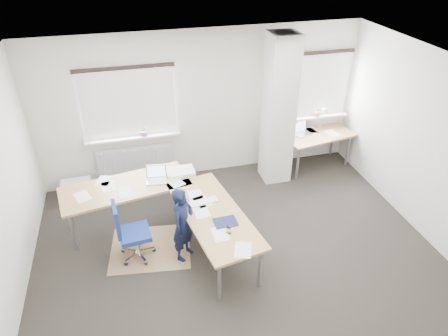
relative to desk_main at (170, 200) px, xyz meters
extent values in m
plane|color=black|center=(0.89, -0.74, -0.69)|extent=(6.00, 6.00, 0.00)
cube|color=beige|center=(0.89, 1.76, 0.71)|extent=(6.00, 0.04, 2.80)
cube|color=beige|center=(3.89, -0.74, 0.71)|extent=(0.04, 5.00, 2.80)
cube|color=white|center=(0.89, -0.74, 2.11)|extent=(6.00, 5.00, 0.04)
cube|color=beige|center=(2.19, 1.21, 0.70)|extent=(0.50, 0.50, 2.78)
cube|color=white|center=(-0.41, 1.73, 0.91)|extent=(1.60, 0.04, 1.20)
cube|color=white|center=(-0.41, 1.69, 0.91)|extent=(1.60, 0.02, 1.20)
cube|color=white|center=(-0.41, 1.66, 0.29)|extent=(1.70, 0.20, 0.04)
cube|color=white|center=(3.19, 1.73, 0.91)|extent=(1.20, 0.04, 1.20)
cube|color=white|center=(3.19, 1.69, 0.91)|extent=(1.20, 0.02, 1.20)
cube|color=white|center=(3.19, 1.66, 0.29)|extent=(1.30, 0.20, 0.04)
cube|color=white|center=(-0.41, 1.68, -0.24)|extent=(1.40, 0.10, 0.60)
cylinder|color=#7B418F|center=(-0.21, 1.64, 0.35)|extent=(0.12, 0.12, 0.08)
imported|color=#326D2B|center=(-0.21, 1.64, 0.39)|extent=(0.09, 0.06, 0.17)
cylinder|color=#9B5A3B|center=(3.19, 1.64, 0.35)|extent=(0.12, 0.12, 0.08)
imported|color=#326D2B|center=(3.19, 1.64, 0.39)|extent=(0.09, 0.07, 0.17)
cube|color=#987553|center=(-0.38, -0.23, -0.69)|extent=(1.33, 1.17, 0.01)
cube|color=white|center=(-1.53, 1.45, -0.53)|extent=(0.54, 0.38, 0.32)
cube|color=#9A6E42|center=(-0.64, 0.49, 0.02)|extent=(2.11, 1.14, 0.04)
cube|color=#9A6E42|center=(0.55, -0.52, 0.02)|extent=(1.14, 2.11, 0.04)
cylinder|color=gray|center=(-1.48, 0.04, -0.35)|extent=(0.05, 0.05, 0.69)
cylinder|color=gray|center=(-1.58, 0.63, -0.35)|extent=(0.05, 0.05, 0.69)
cylinder|color=gray|center=(0.19, 0.94, -0.35)|extent=(0.05, 0.05, 0.69)
cylinder|color=gray|center=(0.41, -1.46, -0.35)|extent=(0.05, 0.05, 0.69)
cylinder|color=gray|center=(1.00, -1.35, -0.35)|extent=(0.05, 0.05, 0.69)
cylinder|color=gray|center=(0.69, 0.42, -0.35)|extent=(0.05, 0.05, 0.69)
cube|color=#B7B7BC|center=(-0.14, 0.51, 0.05)|extent=(0.36, 0.27, 0.01)
cube|color=#B7B7BC|center=(-0.13, 0.62, 0.16)|extent=(0.33, 0.09, 0.22)
cube|color=silver|center=(-0.13, 0.62, 0.16)|extent=(0.29, 0.07, 0.19)
cube|color=white|center=(0.47, -0.24, 0.05)|extent=(0.46, 0.21, 0.02)
cube|color=#161B3D|center=(0.67, -0.77, 0.05)|extent=(0.33, 0.25, 0.01)
cube|color=white|center=(0.27, 0.63, 0.07)|extent=(0.46, 0.33, 0.07)
imported|color=white|center=(0.25, -0.11, 0.07)|extent=(0.08, 0.08, 0.07)
cylinder|color=silver|center=(0.66, -0.99, 0.09)|extent=(0.07, 0.07, 0.10)
cube|color=#9A6E42|center=(3.14, 1.38, 0.02)|extent=(1.50, 0.93, 0.04)
cylinder|color=gray|center=(2.59, 1.03, -0.35)|extent=(0.05, 0.05, 0.69)
cylinder|color=gray|center=(3.77, 1.24, -0.35)|extent=(0.05, 0.05, 0.69)
cylinder|color=gray|center=(2.50, 1.53, -0.35)|extent=(0.05, 0.05, 0.69)
cylinder|color=gray|center=(3.68, 1.73, -0.35)|extent=(0.05, 0.05, 0.69)
cube|color=#B7B7BC|center=(2.83, 1.44, 0.05)|extent=(0.39, 0.32, 0.01)
cube|color=#B7B7BC|center=(2.80, 1.55, 0.16)|extent=(0.33, 0.14, 0.22)
cube|color=silver|center=(2.80, 1.55, 0.16)|extent=(0.28, 0.12, 0.19)
cylinder|color=white|center=(3.31, 1.73, 0.05)|extent=(0.10, 0.10, 0.02)
cylinder|color=white|center=(3.31, 1.73, 0.24)|extent=(0.02, 0.16, 0.38)
cylinder|color=white|center=(3.31, 1.61, 0.46)|extent=(0.02, 0.29, 0.13)
cone|color=white|center=(3.31, 1.47, 0.44)|extent=(0.14, 0.16, 0.17)
cube|color=navy|center=(-0.58, -0.35, -0.26)|extent=(0.47, 0.47, 0.08)
cube|color=navy|center=(-0.80, -0.37, 0.07)|extent=(0.09, 0.38, 0.47)
cylinder|color=silver|center=(-0.58, -0.35, -0.44)|extent=(0.06, 0.06, 0.32)
cylinder|color=black|center=(-0.34, -0.32, -0.66)|extent=(0.06, 0.03, 0.06)
cylinder|color=black|center=(-0.53, -0.11, -0.66)|extent=(0.04, 0.06, 0.06)
cylinder|color=black|center=(-0.79, -0.22, -0.66)|extent=(0.06, 0.05, 0.06)
cylinder|color=black|center=(-0.77, -0.51, -0.66)|extent=(0.06, 0.06, 0.06)
cylinder|color=black|center=(-0.48, -0.57, -0.66)|extent=(0.05, 0.06, 0.06)
imported|color=black|center=(0.11, -0.52, -0.09)|extent=(0.50, 0.52, 1.20)
camera|label=1|loc=(-0.43, -4.95, 3.63)|focal=32.00mm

